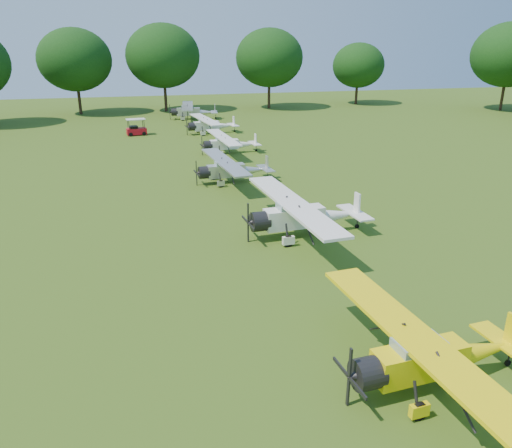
{
  "coord_description": "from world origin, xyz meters",
  "views": [
    {
      "loc": [
        -7.56,
        -23.08,
        10.55
      ],
      "look_at": [
        -1.64,
        0.78,
        1.4
      ],
      "focal_mm": 35.0,
      "sensor_mm": 36.0,
      "label": 1
    }
  ],
  "objects": [
    {
      "name": "aircraft_3",
      "position": [
        1.41,
        2.05,
        1.31
      ],
      "size": [
        7.13,
        11.37,
        2.24
      ],
      "rotation": [
        0.0,
        0.0,
        0.07
      ],
      "color": "white",
      "rests_on": "ground"
    },
    {
      "name": "aircraft_7",
      "position": [
        0.76,
        47.44,
        1.22
      ],
      "size": [
        6.69,
        10.64,
        2.09
      ],
      "rotation": [
        0.0,
        0.0,
        -0.12
      ],
      "color": "silver",
      "rests_on": "ground"
    },
    {
      "name": "aircraft_6",
      "position": [
        1.43,
        35.63,
        1.13
      ],
      "size": [
        6.19,
        9.83,
        1.93
      ],
      "rotation": [
        0.0,
        0.0,
        0.13
      ],
      "color": "white",
      "rests_on": "ground"
    },
    {
      "name": "aircraft_5",
      "position": [
        1.47,
        24.44,
        1.06
      ],
      "size": [
        5.79,
        9.23,
        1.82
      ],
      "rotation": [
        0.0,
        0.0,
        0.07
      ],
      "color": "white",
      "rests_on": "ground"
    },
    {
      "name": "tree_belt",
      "position": [
        3.57,
        0.16,
        8.03
      ],
      "size": [
        137.36,
        130.27,
        14.52
      ],
      "color": "black",
      "rests_on": "ground"
    },
    {
      "name": "ground",
      "position": [
        0.0,
        0.0,
        0.0
      ],
      "size": [
        160.0,
        160.0,
        0.0
      ],
      "primitive_type": "plane",
      "color": "#2F5014",
      "rests_on": "ground"
    },
    {
      "name": "aircraft_2",
      "position": [
        1.09,
        -11.48,
        1.19
      ],
      "size": [
        6.51,
        10.37,
        2.04
      ],
      "rotation": [
        0.0,
        0.0,
        0.08
      ],
      "color": "yellow",
      "rests_on": "ground"
    },
    {
      "name": "aircraft_4",
      "position": [
        -0.3,
        14.06,
        1.12
      ],
      "size": [
        6.13,
        9.76,
        1.92
      ],
      "rotation": [
        0.0,
        0.0,
        0.09
      ],
      "color": "silver",
      "rests_on": "ground"
    },
    {
      "name": "golf_cart",
      "position": [
        -7.12,
        36.7,
        0.63
      ],
      "size": [
        2.36,
        1.63,
        1.88
      ],
      "rotation": [
        0.0,
        0.0,
        0.12
      ],
      "color": "#B50C1A",
      "rests_on": "ground"
    }
  ]
}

